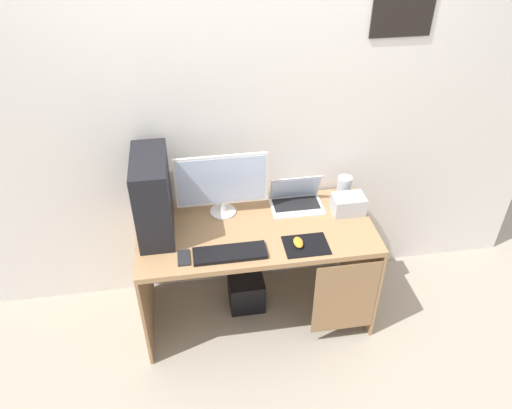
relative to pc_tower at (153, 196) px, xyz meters
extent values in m
plane|color=#9E9384|center=(0.59, -0.08, -0.99)|extent=(8.00, 8.00, 0.00)
cube|color=silver|center=(0.59, 0.30, 0.31)|extent=(4.00, 0.04, 2.60)
cube|color=black|center=(1.47, 0.27, 0.89)|extent=(0.36, 0.01, 0.26)
cube|color=#A37A51|center=(0.59, -0.08, -0.27)|extent=(1.44, 0.67, 0.03)
cube|color=#A37A51|center=(-0.12, -0.08, -0.64)|extent=(0.02, 0.67, 0.70)
cube|color=#A37A51|center=(1.30, -0.08, -0.64)|extent=(0.02, 0.67, 0.70)
cube|color=#96704B|center=(1.09, -0.41, -0.60)|extent=(0.40, 0.01, 0.56)
cube|color=black|center=(0.00, 0.00, 0.00)|extent=(0.20, 0.45, 0.50)
cylinder|color=white|center=(0.41, 0.12, -0.25)|extent=(0.16, 0.16, 0.01)
cylinder|color=white|center=(0.41, 0.12, -0.21)|extent=(0.04, 0.04, 0.07)
cube|color=white|center=(0.41, 0.11, 0.00)|extent=(0.56, 0.02, 0.34)
cube|color=#B2C6EA|center=(0.41, 0.10, 0.00)|extent=(0.53, 0.00, 0.31)
cube|color=white|center=(0.88, 0.10, -0.25)|extent=(0.33, 0.22, 0.01)
cube|color=black|center=(0.88, 0.11, -0.24)|extent=(0.29, 0.14, 0.00)
cube|color=white|center=(0.88, 0.17, -0.14)|extent=(0.33, 0.09, 0.19)
cube|color=#ADC1E5|center=(0.88, 0.16, -0.15)|extent=(0.31, 0.07, 0.17)
cylinder|color=#B7BCC6|center=(1.21, 0.16, -0.17)|extent=(0.09, 0.09, 0.16)
cube|color=#B7BCC6|center=(1.19, 0.00, -0.19)|extent=(0.20, 0.14, 0.12)
cube|color=black|center=(0.41, -0.29, -0.24)|extent=(0.42, 0.14, 0.02)
cube|color=black|center=(0.85, -0.28, -0.25)|extent=(0.26, 0.20, 0.00)
ellipsoid|color=orange|center=(0.81, -0.27, -0.23)|extent=(0.06, 0.10, 0.03)
cube|color=#232326|center=(0.15, -0.28, -0.25)|extent=(0.07, 0.13, 0.01)
cube|color=black|center=(0.53, 0.00, -0.87)|extent=(0.24, 0.24, 0.24)
camera|label=1|loc=(0.22, -2.38, 1.64)|focal=34.55mm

